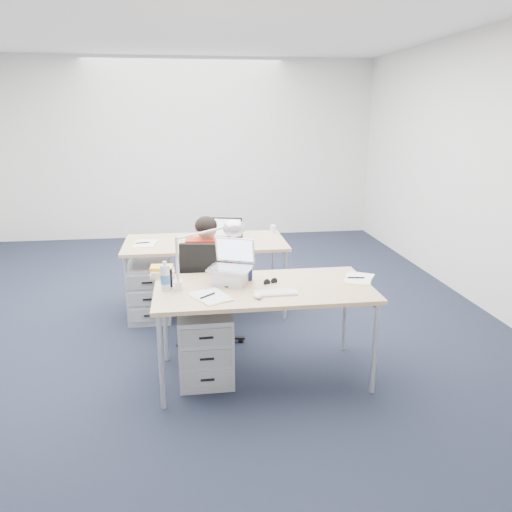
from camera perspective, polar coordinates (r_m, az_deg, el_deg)
The scene contains 24 objects.
floor at distance 5.03m, azimuth -7.23°, elevation -7.10°, with size 7.00×7.00×0.00m, color black.
room at distance 4.64m, azimuth -7.99°, elevation 12.77°, with size 6.02×7.02×2.80m.
desk_near at distance 3.70m, azimuth 0.87°, elevation -4.22°, with size 1.60×0.80×0.73m.
desk_far at distance 5.02m, azimuth -5.81°, elevation 1.17°, with size 1.60×0.80×0.73m.
office_chair at distance 4.40m, azimuth -5.47°, elevation -6.70°, with size 0.70×0.70×0.96m.
seated_person at distance 4.45m, azimuth -5.47°, elevation -2.34°, with size 0.36×0.63×1.13m.
drawer_pedestal_near at distance 3.87m, azimuth -5.79°, elevation -9.98°, with size 0.40×0.50×0.55m, color #AEAFB3.
drawer_pedestal_far at distance 5.04m, azimuth -12.01°, elevation -3.91°, with size 0.40×0.50×0.55m, color #AEAFB3.
silver_laptop at distance 3.71m, azimuth -3.01°, elevation -0.79°, with size 0.31×0.24×0.33m, color silver, non-canonical shape.
wireless_keyboard at distance 3.55m, azimuth 2.30°, elevation -4.21°, with size 0.30×0.12×0.01m, color white.
computer_mouse at distance 3.46m, azimuth 0.20°, elevation -4.57°, with size 0.06×0.09×0.03m, color white.
headphones at distance 3.72m, azimuth -3.05°, elevation -3.12°, with size 0.19×0.15×0.03m, color black, non-canonical shape.
can_koozie at distance 3.82m, azimuth -0.86°, elevation -2.06°, with size 0.06×0.06×0.10m, color #131B3D.
water_bottle at distance 3.64m, azimuth -10.34°, elevation -2.26°, with size 0.07×0.07×0.22m, color silver.
bear_figurine at distance 3.81m, azimuth -2.37°, elevation -1.87°, with size 0.07×0.05×0.13m, color #1F691C, non-canonical shape.
book_stack at distance 3.97m, azimuth -10.66°, elevation -1.73°, with size 0.19×0.14×0.08m, color silver.
cordless_phone at distance 3.72m, azimuth -9.82°, elevation -2.50°, with size 0.04×0.02×0.14m, color black.
papers_left at distance 3.49m, azimuth -5.23°, elevation -4.67°, with size 0.20×0.29×0.01m, color #F5FF93.
papers_right at distance 3.93m, azimuth 11.60°, elevation -2.56°, with size 0.20×0.28×0.01m, color #F5FF93.
sunglasses at distance 3.75m, azimuth 1.67°, elevation -2.96°, with size 0.12×0.05×0.03m, color black, non-canonical shape.
desk_lamp at distance 3.61m, azimuth -6.51°, elevation 0.29°, with size 0.46×0.17×0.53m, color silver, non-canonical shape.
dark_laptop at distance 4.97m, azimuth -3.62°, elevation 3.01°, with size 0.33×0.32×0.24m, color black, non-canonical shape.
far_cup at distance 5.32m, azimuth 1.97°, elevation 3.08°, with size 0.06×0.06×0.09m, color white.
far_papers at distance 5.00m, azimuth -12.63°, elevation 1.38°, with size 0.20×0.29×0.01m, color white.
Camera 1 is at (-0.00, -4.63, 1.97)m, focal length 35.00 mm.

